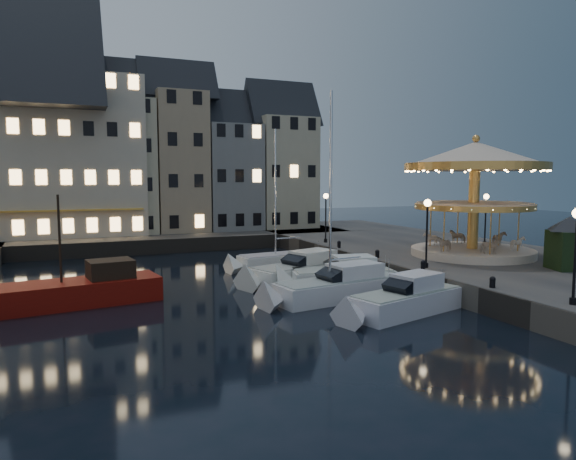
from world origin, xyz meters
name	(u,v)px	position (x,y,z in m)	size (l,w,h in m)	color
ground	(328,303)	(0.00, 0.00, 0.00)	(160.00, 160.00, 0.00)	black
quay_east	(457,259)	(14.00, 6.00, 0.65)	(16.00, 56.00, 1.30)	#474442
quay_north	(125,241)	(-8.00, 28.00, 0.65)	(44.00, 12.00, 1.30)	#474442
quaywall_e	(366,266)	(6.00, 6.00, 0.65)	(0.15, 44.00, 1.30)	#47423A
quaywall_n	(155,247)	(-6.00, 22.00, 0.65)	(48.00, 0.15, 1.30)	#47423A
streetlamp_a	(576,242)	(7.20, -9.00, 4.02)	(0.44, 0.44, 4.17)	black
streetlamp_b	(427,223)	(7.20, 1.00, 4.02)	(0.44, 0.44, 4.17)	black
streetlamp_c	(326,211)	(7.20, 14.50, 4.02)	(0.44, 0.44, 4.17)	black
streetlamp_d	(486,212)	(18.50, 8.00, 4.02)	(0.44, 0.44, 4.17)	black
bollard_a	(492,282)	(6.60, -5.00, 1.60)	(0.30, 0.30, 0.57)	black
bollard_b	(423,265)	(6.60, 0.50, 1.60)	(0.30, 0.30, 0.57)	black
bollard_c	(377,253)	(6.60, 5.50, 1.60)	(0.30, 0.30, 0.57)	black
bollard_d	(339,244)	(6.60, 11.00, 1.60)	(0.30, 0.30, 0.57)	black
townhouse_nb	(54,162)	(-14.05, 30.00, 8.28)	(6.16, 8.00, 13.80)	slate
townhouse_nc	(120,158)	(-8.00, 30.00, 8.78)	(6.82, 8.00, 14.80)	#B2A98B
townhouse_nd	(178,154)	(-2.25, 30.00, 9.28)	(5.50, 8.00, 15.80)	gray
townhouse_ne	(228,169)	(3.20, 30.00, 7.78)	(6.16, 8.00, 12.80)	slate
townhouse_nf	(280,165)	(9.25, 30.00, 8.28)	(6.82, 8.00, 13.80)	tan
hotel_corner	(54,146)	(-14.00, 30.00, 9.78)	(17.60, 9.00, 16.80)	beige
motorboat_b	(401,302)	(2.22, -3.53, 0.64)	(7.47, 3.88, 2.15)	silver
motorboat_c	(335,288)	(0.71, 0.50, 0.68)	(8.91, 3.47, 11.78)	silver
motorboat_d	(336,277)	(2.23, 3.34, 0.64)	(7.39, 3.75, 2.15)	silver
motorboat_e	(298,272)	(0.85, 5.91, 0.64)	(8.43, 4.92, 2.15)	silver
motorboat_f	(277,262)	(1.28, 10.84, 0.53)	(7.95, 2.80, 10.50)	silver
red_fishing_boat	(86,291)	(-12.07, 4.93, 0.71)	(8.28, 3.89, 6.09)	maroon
carousel	(475,177)	(13.29, 3.73, 6.84)	(9.62, 9.62, 8.42)	beige
ticket_kiosk	(569,234)	(14.62, -2.79, 3.45)	(3.09, 3.09, 3.63)	black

